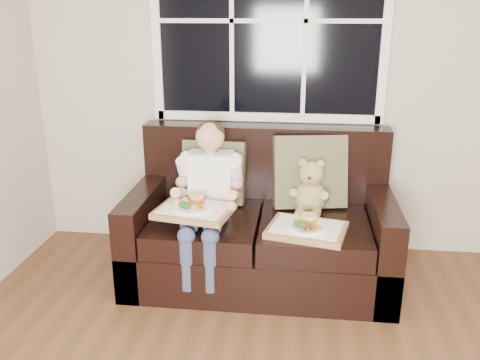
# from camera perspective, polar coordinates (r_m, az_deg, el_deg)

# --- Properties ---
(room_walls) EXTENTS (4.52, 5.02, 2.71)m
(room_walls) POSITION_cam_1_polar(r_m,az_deg,el_deg) (1.15, 22.74, 10.58)
(room_walls) COLOR #B9AE9A
(room_walls) RESTS_ON ground
(window_back) EXTENTS (1.62, 0.04, 1.37)m
(window_back) POSITION_cam_1_polar(r_m,az_deg,el_deg) (3.59, 3.24, 17.42)
(window_back) COLOR black
(window_back) RESTS_ON room_walls
(loveseat) EXTENTS (1.70, 0.92, 0.96)m
(loveseat) POSITION_cam_1_polar(r_m,az_deg,el_deg) (3.43, 2.33, -5.73)
(loveseat) COLOR black
(loveseat) RESTS_ON ground
(pillow_left) EXTENTS (0.44, 0.22, 0.44)m
(pillow_left) POSITION_cam_1_polar(r_m,az_deg,el_deg) (3.49, -2.96, 0.90)
(pillow_left) COLOR brown
(pillow_left) RESTS_ON loveseat
(pillow_right) EXTENTS (0.52, 0.30, 0.50)m
(pillow_right) POSITION_cam_1_polar(r_m,az_deg,el_deg) (3.43, 7.84, 0.95)
(pillow_right) COLOR brown
(pillow_right) RESTS_ON loveseat
(child) EXTENTS (0.41, 0.60, 0.93)m
(child) POSITION_cam_1_polar(r_m,az_deg,el_deg) (3.23, -3.58, -0.70)
(child) COLOR white
(child) RESTS_ON loveseat
(teddy_bear) EXTENTS (0.24, 0.29, 0.38)m
(teddy_bear) POSITION_cam_1_polar(r_m,az_deg,el_deg) (3.35, 7.92, -1.18)
(teddy_bear) COLOR tan
(teddy_bear) RESTS_ON loveseat
(tray_left) EXTENTS (0.50, 0.41, 0.10)m
(tray_left) POSITION_cam_1_polar(r_m,az_deg,el_deg) (3.09, -5.16, -3.27)
(tray_left) COLOR #A87F4C
(tray_left) RESTS_ON child
(tray_right) EXTENTS (0.52, 0.44, 0.10)m
(tray_right) POSITION_cam_1_polar(r_m,az_deg,el_deg) (3.08, 7.52, -5.40)
(tray_right) COLOR #A87F4C
(tray_right) RESTS_ON loveseat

